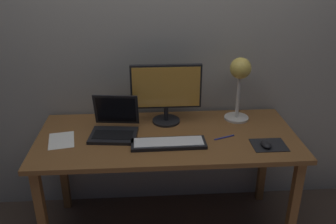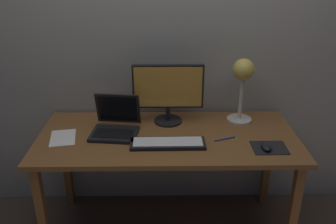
# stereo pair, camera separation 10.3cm
# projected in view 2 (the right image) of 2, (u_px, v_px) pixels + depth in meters

# --- Properties ---
(back_wall) EXTENTS (4.80, 0.06, 2.60)m
(back_wall) POSITION_uv_depth(u_px,v_px,m) (167.00, 31.00, 2.38)
(back_wall) COLOR #9E998E
(back_wall) RESTS_ON ground
(desk) EXTENTS (1.60, 0.70, 0.74)m
(desk) POSITION_uv_depth(u_px,v_px,m) (168.00, 146.00, 2.28)
(desk) COLOR brown
(desk) RESTS_ON ground
(monitor) EXTENTS (0.46, 0.18, 0.39)m
(monitor) POSITION_uv_depth(u_px,v_px,m) (168.00, 91.00, 2.33)
(monitor) COLOR black
(monitor) RESTS_ON desk
(keyboard_main) EXTENTS (0.44, 0.15, 0.03)m
(keyboard_main) POSITION_uv_depth(u_px,v_px,m) (168.00, 143.00, 2.13)
(keyboard_main) COLOR black
(keyboard_main) RESTS_ON desk
(laptop) EXTENTS (0.31, 0.29, 0.23)m
(laptop) POSITION_uv_depth(u_px,v_px,m) (116.00, 122.00, 2.27)
(laptop) COLOR black
(laptop) RESTS_ON desk
(desk_lamp) EXTENTS (0.16, 0.16, 0.43)m
(desk_lamp) POSITION_uv_depth(u_px,v_px,m) (243.00, 77.00, 2.31)
(desk_lamp) COLOR beige
(desk_lamp) RESTS_ON desk
(mousepad) EXTENTS (0.20, 0.16, 0.00)m
(mousepad) POSITION_uv_depth(u_px,v_px,m) (269.00, 148.00, 2.10)
(mousepad) COLOR black
(mousepad) RESTS_ON desk
(mouse) EXTENTS (0.06, 0.10, 0.03)m
(mouse) POSITION_uv_depth(u_px,v_px,m) (266.00, 147.00, 2.08)
(mouse) COLOR black
(mouse) RESTS_ON mousepad
(paper_sheet_near_mouse) EXTENTS (0.18, 0.23, 0.00)m
(paper_sheet_near_mouse) POSITION_uv_depth(u_px,v_px,m) (63.00, 138.00, 2.21)
(paper_sheet_near_mouse) COLOR white
(paper_sheet_near_mouse) RESTS_ON desk
(pen) EXTENTS (0.13, 0.06, 0.01)m
(pen) POSITION_uv_depth(u_px,v_px,m) (225.00, 139.00, 2.19)
(pen) COLOR #2633A5
(pen) RESTS_ON desk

